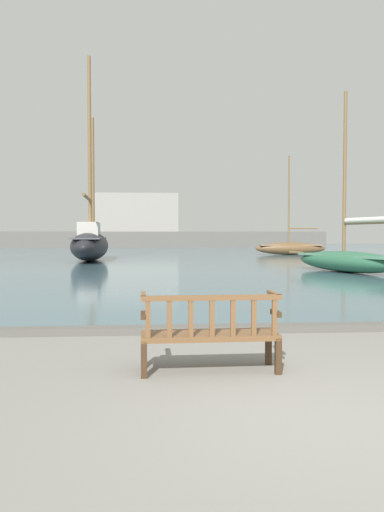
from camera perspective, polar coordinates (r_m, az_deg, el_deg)
ground_plane at (r=4.74m, az=15.33°, el=-17.37°), size 160.00×160.00×0.00m
harbor_water at (r=48.24m, az=-2.55°, el=0.54°), size 100.00×80.00×0.08m
quay_edge_kerb at (r=8.33m, az=6.29°, el=-8.24°), size 40.00×0.30×0.12m
park_bench at (r=5.88m, az=2.05°, el=-8.64°), size 1.61×0.55×0.92m
sailboat_nearest_starboard at (r=39.38m, az=11.16°, el=0.95°), size 5.45×1.51×7.62m
sailboat_centre_channel at (r=30.51m, az=-11.57°, el=1.49°), size 2.61×9.62×12.20m
sailboat_outer_starboard at (r=21.41m, az=17.23°, el=-0.33°), size 3.21×6.94×7.39m
far_breakwater at (r=62.97m, az=-4.08°, el=2.89°), size 40.58×2.40×6.84m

